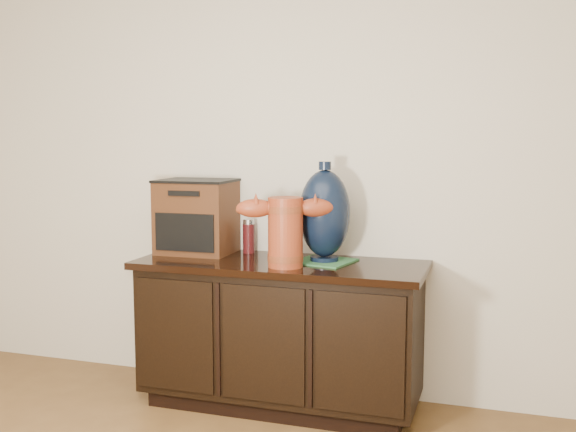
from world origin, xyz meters
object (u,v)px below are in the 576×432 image
(sideboard, at_px, (280,332))
(terracotta_vessel, at_px, (285,228))
(spray_can, at_px, (249,236))
(tv_radio, at_px, (197,216))
(lamp_base, at_px, (325,214))

(sideboard, relative_size, terracotta_vessel, 3.12)
(terracotta_vessel, xyz_separation_m, spray_can, (-0.31, 0.31, -0.10))
(tv_radio, height_order, spray_can, tv_radio)
(sideboard, bearing_deg, lamp_base, 14.56)
(tv_radio, bearing_deg, lamp_base, -5.32)
(sideboard, xyz_separation_m, spray_can, (-0.24, 0.19, 0.46))
(tv_radio, distance_m, lamp_base, 0.73)
(sideboard, height_order, spray_can, spray_can)
(tv_radio, relative_size, spray_can, 2.18)
(terracotta_vessel, bearing_deg, sideboard, 96.08)
(lamp_base, relative_size, spray_can, 2.70)
(terracotta_vessel, bearing_deg, tv_radio, 135.19)
(spray_can, bearing_deg, terracotta_vessel, -44.96)
(lamp_base, bearing_deg, sideboard, -165.44)
(sideboard, height_order, lamp_base, lamp_base)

